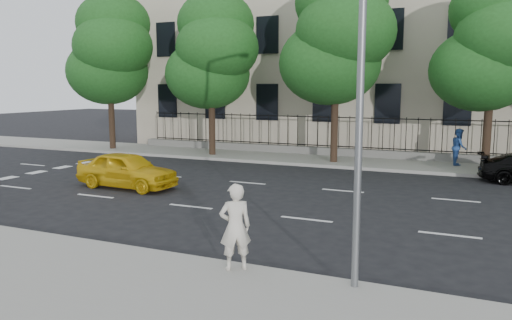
% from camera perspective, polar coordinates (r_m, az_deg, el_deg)
% --- Properties ---
extents(ground, '(120.00, 120.00, 0.00)m').
position_cam_1_polar(ground, '(12.80, 2.32, -9.47)').
color(ground, black).
rests_on(ground, ground).
extents(near_sidewalk, '(60.00, 4.00, 0.15)m').
position_cam_1_polar(near_sidewalk, '(9.40, -6.91, -15.84)').
color(near_sidewalk, gray).
rests_on(near_sidewalk, ground).
extents(far_sidewalk, '(60.00, 4.00, 0.15)m').
position_cam_1_polar(far_sidewalk, '(26.03, 13.57, -0.37)').
color(far_sidewalk, gray).
rests_on(far_sidewalk, ground).
extents(lane_markings, '(49.60, 4.62, 0.01)m').
position_cam_1_polar(lane_markings, '(17.16, 8.10, -4.91)').
color(lane_markings, silver).
rests_on(lane_markings, ground).
extents(crosswalk, '(0.50, 12.10, 0.01)m').
position_cam_1_polar(crosswalk, '(24.68, -25.15, -1.57)').
color(crosswalk, silver).
rests_on(crosswalk, ground).
extents(masonry_building, '(34.60, 12.11, 18.50)m').
position_cam_1_polar(masonry_building, '(34.97, 16.78, 16.40)').
color(masonry_building, beige).
rests_on(masonry_building, ground).
extents(iron_fence, '(30.00, 0.50, 2.20)m').
position_cam_1_polar(iron_fence, '(27.62, 14.23, 1.30)').
color(iron_fence, slate).
rests_on(iron_fence, far_sidewalk).
extents(street_light, '(0.25, 3.32, 8.05)m').
position_cam_1_polar(street_light, '(9.86, 12.72, 15.31)').
color(street_light, slate).
rests_on(street_light, near_sidewalk).
extents(tree_a, '(5.71, 5.31, 9.39)m').
position_cam_1_polar(tree_a, '(32.11, -16.23, 11.97)').
color(tree_a, '#382619').
rests_on(tree_a, far_sidewalk).
extents(tree_b, '(5.53, 5.12, 8.97)m').
position_cam_1_polar(tree_b, '(28.17, -4.93, 12.24)').
color(tree_b, '#382619').
rests_on(tree_b, far_sidewalk).
extents(tree_c, '(5.89, 5.50, 9.80)m').
position_cam_1_polar(tree_c, '(25.66, 9.36, 13.82)').
color(tree_c, '#382619').
rests_on(tree_c, far_sidewalk).
extents(tree_d, '(5.34, 4.94, 8.84)m').
position_cam_1_polar(tree_d, '(24.81, 25.55, 11.99)').
color(tree_d, '#382619').
rests_on(tree_d, far_sidewalk).
extents(yellow_taxi, '(4.24, 1.89, 1.42)m').
position_cam_1_polar(yellow_taxi, '(20.12, -14.54, -1.10)').
color(yellow_taxi, gold).
rests_on(yellow_taxi, ground).
extents(woman_near, '(0.79, 0.75, 1.82)m').
position_cam_1_polar(woman_near, '(10.38, -2.38, -7.64)').
color(woman_near, beige).
rests_on(woman_near, near_sidewalk).
extents(pedestrian_far, '(0.75, 0.92, 1.78)m').
position_cam_1_polar(pedestrian_far, '(26.06, 22.18, 1.40)').
color(pedestrian_far, '#274A90').
rests_on(pedestrian_far, far_sidewalk).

